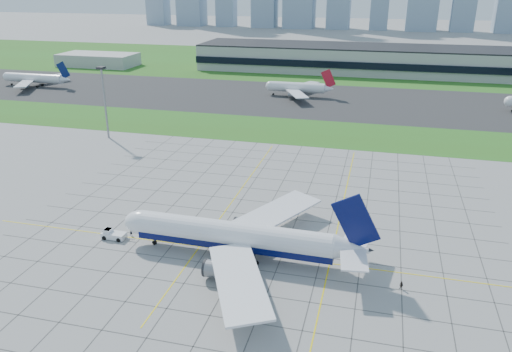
{
  "coord_description": "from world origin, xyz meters",
  "views": [
    {
      "loc": [
        25.15,
        -90.54,
        53.65
      ],
      "look_at": [
        -4.09,
        24.04,
        7.0
      ],
      "focal_mm": 35.0,
      "sensor_mm": 36.0,
      "label": 1
    }
  ],
  "objects": [
    {
      "name": "service_block",
      "position": [
        -160.0,
        210.0,
        4.0
      ],
      "size": [
        50.0,
        25.0,
        8.0
      ],
      "primitive_type": "cube",
      "color": "#B7B7B2",
      "rests_on": "ground"
    },
    {
      "name": "airliner",
      "position": [
        -1.17,
        -3.9,
        4.63
      ],
      "size": [
        53.84,
        54.55,
        16.95
      ],
      "rotation": [
        0.0,
        0.0,
        -0.02
      ],
      "color": "white",
      "rests_on": "ground"
    },
    {
      "name": "terminal",
      "position": [
        40.0,
        229.87,
        7.89
      ],
      "size": [
        260.0,
        43.0,
        15.8
      ],
      "color": "#B7B7B2",
      "rests_on": "ground"
    },
    {
      "name": "asphalt_taxiway",
      "position": [
        0.0,
        145.0,
        0.03
      ],
      "size": [
        700.0,
        75.0,
        0.04
      ],
      "primitive_type": "cube",
      "color": "#383838",
      "rests_on": "ground"
    },
    {
      "name": "grass_far",
      "position": [
        0.0,
        255.0,
        0.02
      ],
      "size": [
        700.0,
        145.0,
        0.04
      ],
      "primitive_type": "cube",
      "color": "#33631C",
      "rests_on": "ground"
    },
    {
      "name": "crew_near",
      "position": [
        -26.65,
        -1.11,
        0.82
      ],
      "size": [
        0.68,
        0.71,
        1.63
      ],
      "primitive_type": "imported",
      "rotation": [
        0.0,
        0.0,
        0.88
      ],
      "color": "black",
      "rests_on": "ground"
    },
    {
      "name": "crew_far",
      "position": [
        31.87,
        -7.85,
        0.84
      ],
      "size": [
        1.03,
        1.01,
        1.68
      ],
      "primitive_type": "imported",
      "rotation": [
        0.0,
        0.0,
        -0.69
      ],
      "color": "black",
      "rests_on": "ground"
    },
    {
      "name": "apron_markings",
      "position": [
        0.43,
        11.09,
        0.02
      ],
      "size": [
        120.0,
        130.0,
        0.03
      ],
      "color": "#474744",
      "rests_on": "ground"
    },
    {
      "name": "ground",
      "position": [
        0.0,
        0.0,
        0.0
      ],
      "size": [
        1400.0,
        1400.0,
        0.0
      ],
      "primitive_type": "plane",
      "color": "#979792",
      "rests_on": "ground"
    },
    {
      "name": "pushback_tug",
      "position": [
        -29.96,
        -3.29,
        0.96
      ],
      "size": [
        7.78,
        2.82,
        2.16
      ],
      "rotation": [
        0.0,
        0.0,
        -0.02
      ],
      "color": "white",
      "rests_on": "ground"
    },
    {
      "name": "distant_jet_1",
      "position": [
        -14.86,
        150.24,
        4.48
      ],
      "size": [
        32.17,
        42.66,
        14.08
      ],
      "color": "white",
      "rests_on": "ground"
    },
    {
      "name": "distant_jet_0",
      "position": [
        -156.06,
        139.67,
        4.49
      ],
      "size": [
        39.05,
        42.66,
        14.08
      ],
      "color": "white",
      "rests_on": "ground"
    },
    {
      "name": "grass_median",
      "position": [
        0.0,
        90.0,
        0.02
      ],
      "size": [
        700.0,
        35.0,
        0.04
      ],
      "primitive_type": "cube",
      "color": "#33631C",
      "rests_on": "ground"
    },
    {
      "name": "light_mast",
      "position": [
        -70.0,
        65.0,
        16.18
      ],
      "size": [
        2.5,
        2.5,
        25.6
      ],
      "color": "gray",
      "rests_on": "ground"
    }
  ]
}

